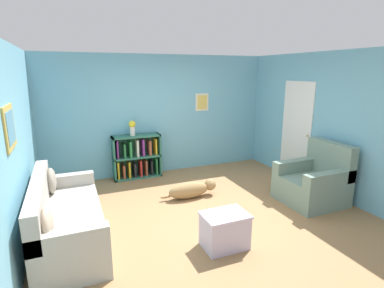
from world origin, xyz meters
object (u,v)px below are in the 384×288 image
bookshelf (137,157)px  recliner_chair (314,182)px  couch (65,220)px  coffee_table (225,229)px  vase (132,127)px  dog (192,190)px

bookshelf → recliner_chair: recliner_chair is taller
couch → coffee_table: size_ratio=3.45×
coffee_table → vase: (-0.52, 3.07, 0.86)m
bookshelf → dog: bookshelf is taller
vase → recliner_chair: bearing=-42.5°
coffee_table → vase: 3.23m
recliner_chair → dog: bearing=152.9°
coffee_table → vase: bearing=99.7°
dog → recliner_chair: bearing=-27.1°
recliner_chair → vase: vase is taller
couch → bookshelf: size_ratio=2.00×
couch → recliner_chair: bearing=-3.9°
bookshelf → dog: 1.64m
coffee_table → dog: bearing=82.6°
coffee_table → dog: 1.64m
recliner_chair → coffee_table: bearing=-163.2°
dog → couch: bearing=-161.5°
coffee_table → recliner_chair: bearing=16.8°
couch → recliner_chair: size_ratio=1.93×
recliner_chair → bookshelf: bearing=136.5°
dog → vase: bearing=116.9°
recliner_chair → coffee_table: 2.22m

